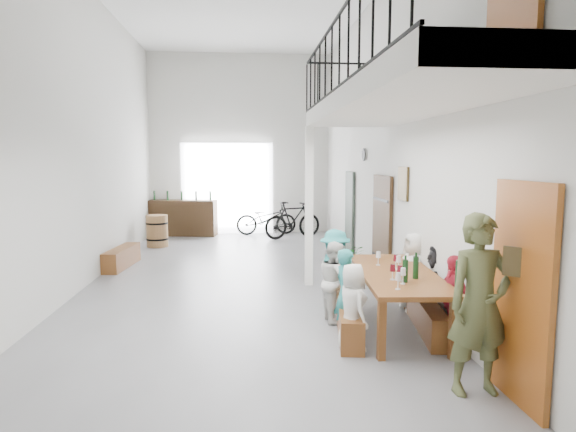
{
  "coord_description": "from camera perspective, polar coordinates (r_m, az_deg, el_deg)",
  "views": [
    {
      "loc": [
        0.15,
        -9.04,
        2.29
      ],
      "look_at": [
        0.91,
        -0.5,
        1.28
      ],
      "focal_mm": 30.0,
      "sensor_mm": 36.0,
      "label": 1
    }
  ],
  "objects": [
    {
      "name": "floor",
      "position": [
        9.33,
        -5.92,
        -7.55
      ],
      "size": [
        12.0,
        12.0,
        0.0
      ],
      "primitive_type": "plane",
      "color": "slate",
      "rests_on": "ground"
    },
    {
      "name": "room_walls",
      "position": [
        9.13,
        -6.2,
        14.61
      ],
      "size": [
        12.0,
        12.0,
        12.0
      ],
      "color": "silver",
      "rests_on": "ground"
    },
    {
      "name": "gateway_portal",
      "position": [
        15.02,
        -7.19,
        3.24
      ],
      "size": [
        2.8,
        0.08,
        2.8
      ],
      "primitive_type": "cube",
      "color": "white",
      "rests_on": "ground"
    },
    {
      "name": "right_wall_decor",
      "position": [
        7.63,
        14.43,
        2.36
      ],
      "size": [
        0.07,
        8.28,
        5.07
      ],
      "color": "#8E4515",
      "rests_on": "ground"
    },
    {
      "name": "balcony",
      "position": [
        6.23,
        12.29,
        12.74
      ],
      "size": [
        1.52,
        5.62,
        4.0
      ],
      "color": "white",
      "rests_on": "ground"
    },
    {
      "name": "tasting_table",
      "position": [
        6.69,
        12.78,
        -7.16
      ],
      "size": [
        1.16,
        2.47,
        0.79
      ],
      "rotation": [
        0.0,
        0.0,
        -0.08
      ],
      "color": "brown",
      "rests_on": "ground"
    },
    {
      "name": "bench_inner",
      "position": [
        6.63,
        7.19,
        -11.7
      ],
      "size": [
        0.55,
        1.79,
        0.41
      ],
      "primitive_type": "cube",
      "rotation": [
        0.0,
        0.0,
        -0.15
      ],
      "color": "brown",
      "rests_on": "ground"
    },
    {
      "name": "bench_wall",
      "position": [
        6.93,
        15.89,
        -11.06
      ],
      "size": [
        0.5,
        1.82,
        0.42
      ],
      "primitive_type": "cube",
      "rotation": [
        0.0,
        0.0,
        -0.15
      ],
      "color": "brown",
      "rests_on": "ground"
    },
    {
      "name": "tableware",
      "position": [
        6.33,
        13.38,
        -5.97
      ],
      "size": [
        0.46,
        1.36,
        0.35
      ],
      "color": "black",
      "rests_on": "tasting_table"
    },
    {
      "name": "side_bench",
      "position": [
        10.93,
        -19.1,
        -4.66
      ],
      "size": [
        0.48,
        1.51,
        0.42
      ],
      "primitive_type": "cube",
      "rotation": [
        0.0,
        0.0,
        -0.11
      ],
      "color": "brown",
      "rests_on": "ground"
    },
    {
      "name": "oak_barrel",
      "position": [
        13.16,
        -15.25,
        -1.71
      ],
      "size": [
        0.57,
        0.57,
        0.84
      ],
      "color": "olive",
      "rests_on": "ground"
    },
    {
      "name": "serving_counter",
      "position": [
        14.92,
        -12.37,
        -0.21
      ],
      "size": [
        2.1,
        0.89,
        1.07
      ],
      "primitive_type": "cube",
      "rotation": [
        0.0,
        0.0,
        -0.17
      ],
      "color": "#3B2411",
      "rests_on": "ground"
    },
    {
      "name": "counter_bottles",
      "position": [
        14.84,
        -12.46,
        2.38
      ],
      "size": [
        1.76,
        0.39,
        0.28
      ],
      "color": "black",
      "rests_on": "serving_counter"
    },
    {
      "name": "guest_left_a",
      "position": [
        5.93,
        7.64,
        -10.65
      ],
      "size": [
        0.45,
        0.58,
        1.06
      ],
      "primitive_type": "imported",
      "rotation": [
        0.0,
        0.0,
        1.81
      ],
      "color": "silver",
      "rests_on": "ground"
    },
    {
      "name": "guest_left_b",
      "position": [
        6.31,
        6.9,
        -9.08
      ],
      "size": [
        0.37,
        0.48,
        1.16
      ],
      "primitive_type": "imported",
      "rotation": [
        0.0,
        0.0,
        1.81
      ],
      "color": "teal",
      "rests_on": "ground"
    },
    {
      "name": "guest_left_c",
      "position": [
        6.93,
        5.59,
        -7.69
      ],
      "size": [
        0.48,
        0.59,
        1.14
      ],
      "primitive_type": "imported",
      "rotation": [
        0.0,
        0.0,
        1.66
      ],
      "color": "silver",
      "rests_on": "ground"
    },
    {
      "name": "guest_left_d",
      "position": [
        7.31,
        5.59,
        -6.48
      ],
      "size": [
        0.57,
        0.86,
        1.26
      ],
      "primitive_type": "imported",
      "rotation": [
        0.0,
        0.0,
        1.7
      ],
      "color": "teal",
      "rests_on": "ground"
    },
    {
      "name": "guest_right_a",
      "position": [
        6.36,
        18.97,
        -9.4
      ],
      "size": [
        0.29,
        0.67,
        1.13
      ],
      "primitive_type": "imported",
      "rotation": [
        0.0,
        0.0,
        -1.55
      ],
      "color": "#BA1F32",
      "rests_on": "ground"
    },
    {
      "name": "guest_right_b",
      "position": [
        7.11,
        17.34,
        -7.72
      ],
      "size": [
        0.73,
        1.08,
        1.12
      ],
      "primitive_type": "imported",
      "rotation": [
        0.0,
        0.0,
        -2.0
      ],
      "color": "black",
      "rests_on": "ground"
    },
    {
      "name": "guest_right_c",
      "position": [
        7.6,
        14.63,
        -6.41
      ],
      "size": [
        0.42,
        0.61,
        1.19
      ],
      "primitive_type": "imported",
      "rotation": [
        0.0,
        0.0,
        -1.49
      ],
      "color": "silver",
      "rests_on": "ground"
    },
    {
      "name": "host_standing",
      "position": [
        5.09,
        21.75,
        -9.72
      ],
      "size": [
        0.68,
        0.47,
        1.79
      ],
      "primitive_type": "imported",
      "rotation": [
        0.0,
        0.0,
        0.07
      ],
      "color": "#4E552F",
      "rests_on": "ground"
    },
    {
      "name": "potted_plant",
      "position": [
        10.42,
        7.79,
        -4.73
      ],
      "size": [
        0.46,
        0.41,
        0.48
      ],
      "primitive_type": "imported",
      "rotation": [
        0.0,
        0.0,
        -0.11
      ],
      "color": "#154E15",
      "rests_on": "ground"
    },
    {
      "name": "bicycle_near",
      "position": [
        14.77,
        -2.59,
        -0.34
      ],
      "size": [
        1.9,
        0.83,
        0.97
      ],
      "primitive_type": "imported",
      "rotation": [
        0.0,
        0.0,
        1.68
      ],
      "color": "black",
      "rests_on": "ground"
    },
    {
      "name": "bicycle_far",
      "position": [
        14.03,
        0.58,
        -0.46
      ],
      "size": [
        1.87,
        1.16,
        1.09
      ],
      "primitive_type": "imported",
      "rotation": [
        0.0,
        0.0,
        1.96
      ],
      "color": "black",
      "rests_on": "ground"
    }
  ]
}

